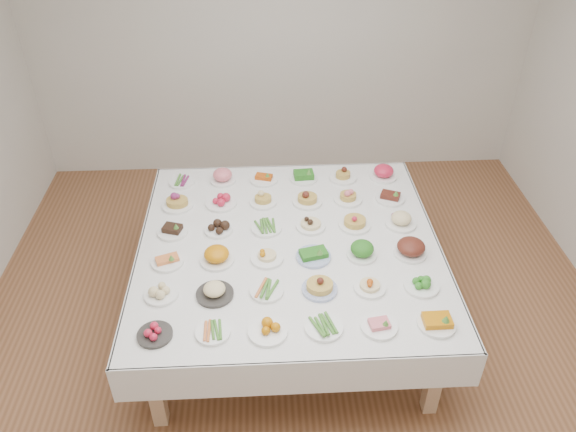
{
  "coord_description": "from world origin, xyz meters",
  "views": [
    {
      "loc": [
        -0.22,
        -2.95,
        3.27
      ],
      "look_at": [
        -0.04,
        0.32,
        0.88
      ],
      "focal_mm": 35.0,
      "sensor_mm": 36.0,
      "label": 1
    }
  ],
  "objects_px": {
    "dish_18": "(172,229)",
    "dish_35": "(384,172)",
    "display_table": "(289,250)",
    "dish_0": "(155,333)"
  },
  "relations": [
    {
      "from": "dish_0",
      "to": "display_table",
      "type": "bearing_deg",
      "value": 44.85
    },
    {
      "from": "display_table",
      "to": "dish_35",
      "type": "bearing_deg",
      "value": 44.88
    },
    {
      "from": "dish_35",
      "to": "display_table",
      "type": "bearing_deg",
      "value": -135.12
    },
    {
      "from": "dish_0",
      "to": "dish_18",
      "type": "bearing_deg",
      "value": 90.4
    },
    {
      "from": "dish_18",
      "to": "dish_35",
      "type": "bearing_deg",
      "value": 21.84
    },
    {
      "from": "dish_18",
      "to": "dish_35",
      "type": "relative_size",
      "value": 0.97
    },
    {
      "from": "display_table",
      "to": "dish_0",
      "type": "relative_size",
      "value": 10.39
    },
    {
      "from": "dish_18",
      "to": "dish_35",
      "type": "height_order",
      "value": "dish_35"
    },
    {
      "from": "display_table",
      "to": "dish_0",
      "type": "bearing_deg",
      "value": -135.15
    },
    {
      "from": "dish_0",
      "to": "dish_18",
      "type": "xyz_separation_m",
      "value": [
        -0.01,
        0.99,
        0.0
      ]
    }
  ]
}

